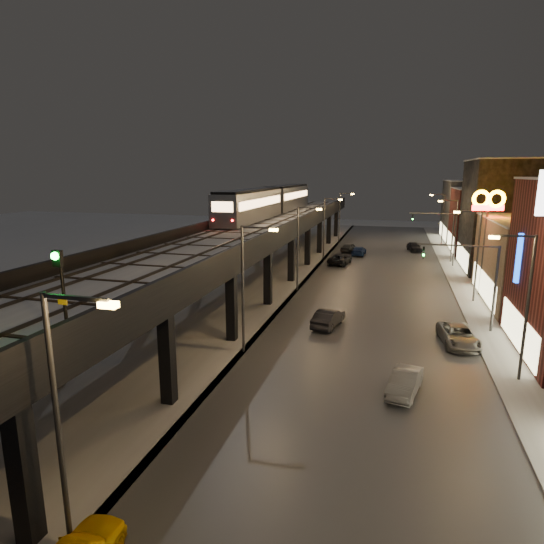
# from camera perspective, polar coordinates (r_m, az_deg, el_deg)

# --- Properties ---
(ground) EXTENTS (220.00, 220.00, 0.00)m
(ground) POSITION_cam_1_polar(r_m,az_deg,el_deg) (22.07, -13.53, -22.36)
(ground) COLOR silver
(road_surface) EXTENTS (17.00, 120.00, 0.06)m
(road_surface) POSITION_cam_1_polar(r_m,az_deg,el_deg) (52.24, 12.94, -1.75)
(road_surface) COLOR #46474D
(road_surface) RESTS_ON ground
(sidewalk_right) EXTENTS (4.00, 120.00, 0.14)m
(sidewalk_right) POSITION_cam_1_polar(r_m,az_deg,el_deg) (52.85, 23.84, -2.30)
(sidewalk_right) COLOR #9FA1A8
(sidewalk_right) RESTS_ON ground
(under_viaduct_pavement) EXTENTS (11.00, 120.00, 0.06)m
(under_viaduct_pavement) POSITION_cam_1_polar(r_m,az_deg,el_deg) (54.39, -1.40, -0.88)
(under_viaduct_pavement) COLOR #9FA1A8
(under_viaduct_pavement) RESTS_ON ground
(elevated_viaduct) EXTENTS (9.00, 100.00, 6.30)m
(elevated_viaduct) POSITION_cam_1_polar(r_m,az_deg,el_deg) (50.41, -2.46, 4.52)
(elevated_viaduct) COLOR black
(elevated_viaduct) RESTS_ON ground
(viaduct_trackbed) EXTENTS (8.40, 100.00, 0.32)m
(viaduct_trackbed) POSITION_cam_1_polar(r_m,az_deg,el_deg) (50.43, -2.44, 5.41)
(viaduct_trackbed) COLOR #B2B7C1
(viaduct_trackbed) RESTS_ON elevated_viaduct
(viaduct_parapet_streetside) EXTENTS (0.30, 100.00, 1.10)m
(viaduct_parapet_streetside) POSITION_cam_1_polar(r_m,az_deg,el_deg) (49.26, 2.43, 5.79)
(viaduct_parapet_streetside) COLOR black
(viaduct_parapet_streetside) RESTS_ON elevated_viaduct
(viaduct_parapet_far) EXTENTS (0.30, 100.00, 1.10)m
(viaduct_parapet_far) POSITION_cam_1_polar(r_m,az_deg,el_deg) (51.88, -7.03, 6.04)
(viaduct_parapet_far) COLOR black
(viaduct_parapet_far) RESTS_ON elevated_viaduct
(building_d) EXTENTS (12.20, 13.20, 14.16)m
(building_d) POSITION_cam_1_polar(r_m,az_deg,el_deg) (65.62, 28.40, 6.15)
(building_d) COLOR black
(building_d) RESTS_ON ground
(building_e) EXTENTS (12.20, 12.20, 10.16)m
(building_e) POSITION_cam_1_polar(r_m,az_deg,el_deg) (79.44, 26.06, 5.75)
(building_e) COLOR #57211D
(building_e) RESTS_ON ground
(building_f) EXTENTS (12.20, 16.20, 11.16)m
(building_f) POSITION_cam_1_polar(r_m,az_deg,el_deg) (93.15, 24.55, 6.98)
(building_f) COLOR #3B3B3B
(building_f) RESTS_ON ground
(streetlight_left_0) EXTENTS (2.57, 0.28, 9.00)m
(streetlight_left_0) POSITION_cam_1_polar(r_m,az_deg,el_deg) (16.13, -24.73, -15.41)
(streetlight_left_0) COLOR #38383A
(streetlight_left_0) RESTS_ON ground
(streetlight_left_1) EXTENTS (2.57, 0.28, 9.00)m
(streetlight_left_1) POSITION_cam_1_polar(r_m,az_deg,el_deg) (31.14, -3.23, -1.08)
(streetlight_left_1) COLOR #38383A
(streetlight_left_1) RESTS_ON ground
(streetlight_right_1) EXTENTS (2.56, 0.28, 9.00)m
(streetlight_right_1) POSITION_cam_1_polar(r_m,az_deg,el_deg) (30.53, 29.01, -2.91)
(streetlight_right_1) COLOR #38383A
(streetlight_right_1) RESTS_ON ground
(streetlight_left_2) EXTENTS (2.57, 0.28, 9.00)m
(streetlight_left_2) POSITION_cam_1_polar(r_m,az_deg,el_deg) (48.25, 3.56, 3.70)
(streetlight_left_2) COLOR #38383A
(streetlight_left_2) RESTS_ON ground
(streetlight_right_2) EXTENTS (2.56, 0.28, 9.00)m
(streetlight_right_2) POSITION_cam_1_polar(r_m,az_deg,el_deg) (47.85, 24.12, 2.57)
(streetlight_right_2) COLOR #38383A
(streetlight_right_2) RESTS_ON ground
(streetlight_left_3) EXTENTS (2.57, 0.28, 9.00)m
(streetlight_left_3) POSITION_cam_1_polar(r_m,az_deg,el_deg) (65.83, 6.79, 5.94)
(streetlight_left_3) COLOR #38383A
(streetlight_left_3) RESTS_ON ground
(streetlight_right_3) EXTENTS (2.56, 0.28, 9.00)m
(streetlight_right_3) POSITION_cam_1_polar(r_m,az_deg,el_deg) (65.54, 21.84, 5.12)
(streetlight_right_3) COLOR #38383A
(streetlight_right_3) RESTS_ON ground
(streetlight_left_4) EXTENTS (2.57, 0.28, 9.00)m
(streetlight_left_4) POSITION_cam_1_polar(r_m,az_deg,el_deg) (83.59, 8.66, 7.23)
(streetlight_left_4) COLOR #38383A
(streetlight_left_4) RESTS_ON ground
(streetlight_right_4) EXTENTS (2.56, 0.28, 9.00)m
(streetlight_right_4) POSITION_cam_1_polar(r_m,az_deg,el_deg) (83.36, 20.53, 6.58)
(streetlight_right_4) COLOR #38383A
(streetlight_right_4) RESTS_ON ground
(traffic_light_rig_a) EXTENTS (6.10, 0.34, 7.00)m
(traffic_light_rig_a) POSITION_cam_1_polar(r_m,az_deg,el_deg) (39.10, 24.65, -0.54)
(traffic_light_rig_a) COLOR #38383A
(traffic_light_rig_a) RESTS_ON ground
(traffic_light_rig_b) EXTENTS (6.10, 0.34, 7.00)m
(traffic_light_rig_b) POSITION_cam_1_polar(r_m,az_deg,el_deg) (68.49, 20.79, 4.85)
(traffic_light_rig_b) COLOR #38383A
(traffic_light_rig_b) RESTS_ON ground
(subway_train) EXTENTS (3.23, 39.45, 3.87)m
(subway_train) POSITION_cam_1_polar(r_m,az_deg,el_deg) (67.18, -0.05, 8.98)
(subway_train) COLOR gray
(subway_train) RESTS_ON viaduct_trackbed
(rail_signal) EXTENTS (0.37, 0.44, 3.19)m
(rail_signal) POSITION_cam_1_polar(r_m,az_deg,el_deg) (17.69, -25.06, -0.44)
(rail_signal) COLOR black
(rail_signal) RESTS_ON viaduct_trackbed
(car_near_white) EXTENTS (2.38, 4.69, 1.48)m
(car_near_white) POSITION_cam_1_polar(r_m,az_deg,el_deg) (37.80, 7.09, -5.81)
(car_near_white) COLOR black
(car_near_white) RESTS_ON ground
(car_mid_silver) EXTENTS (3.11, 5.54, 1.46)m
(car_mid_silver) POSITION_cam_1_polar(r_m,az_deg,el_deg) (63.75, 8.52, 1.59)
(car_mid_silver) COLOR black
(car_mid_silver) RESTS_ON ground
(car_mid_dark) EXTENTS (2.10, 4.76, 1.36)m
(car_mid_dark) POSITION_cam_1_polar(r_m,az_deg,el_deg) (71.29, 10.84, 2.59)
(car_mid_dark) COLOR #102150
(car_mid_dark) RESTS_ON ground
(car_far_white) EXTENTS (2.65, 4.55, 1.46)m
(car_far_white) POSITION_cam_1_polar(r_m,az_deg,el_deg) (74.02, 9.66, 3.03)
(car_far_white) COLOR #3C4046
(car_far_white) RESTS_ON ground
(car_onc_silver) EXTENTS (2.26, 4.28, 1.34)m
(car_onc_silver) POSITION_cam_1_polar(r_m,az_deg,el_deg) (27.78, 16.31, -13.27)
(car_onc_silver) COLOR gray
(car_onc_silver) RESTS_ON ground
(car_onc_dark) EXTENTS (2.96, 5.37, 1.42)m
(car_onc_dark) POSITION_cam_1_polar(r_m,az_deg,el_deg) (36.37, 22.34, -7.46)
(car_onc_dark) COLOR gray
(car_onc_dark) RESTS_ON ground
(car_onc_red) EXTENTS (2.65, 4.62, 1.48)m
(car_onc_red) POSITION_cam_1_polar(r_m,az_deg,el_deg) (77.17, 17.42, 3.02)
(car_onc_red) COLOR black
(car_onc_red) RESTS_ON ground
(sign_mcdonalds) EXTENTS (3.22, 0.74, 10.81)m
(sign_mcdonalds) POSITION_cam_1_polar(r_m,az_deg,el_deg) (50.47, 25.45, 7.12)
(sign_mcdonalds) COLOR #38383A
(sign_mcdonalds) RESTS_ON ground
(sign_carwash) EXTENTS (1.59, 0.35, 8.27)m
(sign_carwash) POSITION_cam_1_polar(r_m,az_deg,el_deg) (37.40, 29.34, 0.53)
(sign_carwash) COLOR #38383A
(sign_carwash) RESTS_ON ground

